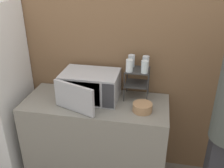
# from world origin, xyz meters

# --- Properties ---
(wall_back) EXTENTS (8.00, 0.06, 2.60)m
(wall_back) POSITION_xyz_m (0.00, 0.65, 1.30)
(wall_back) COLOR brown
(wall_back) RESTS_ON ground_plane
(counter) EXTENTS (1.44, 0.61, 0.94)m
(counter) POSITION_xyz_m (0.00, 0.30, 0.47)
(counter) COLOR gray
(counter) RESTS_ON ground_plane
(microwave) EXTENTS (0.57, 0.55, 0.28)m
(microwave) POSITION_xyz_m (-0.07, 0.36, 1.08)
(microwave) COLOR #ADADB2
(microwave) RESTS_ON counter
(dish_rack) EXTENTS (0.24, 0.22, 0.31)m
(dish_rack) POSITION_xyz_m (0.39, 0.47, 1.16)
(dish_rack) COLOR #333333
(dish_rack) RESTS_ON counter
(glass_front_left) EXTENTS (0.07, 0.07, 0.12)m
(glass_front_left) POSITION_xyz_m (0.32, 0.41, 1.31)
(glass_front_left) COLOR silver
(glass_front_left) RESTS_ON dish_rack
(glass_back_right) EXTENTS (0.07, 0.07, 0.12)m
(glass_back_right) POSITION_xyz_m (0.46, 0.54, 1.31)
(glass_back_right) COLOR silver
(glass_back_right) RESTS_ON dish_rack
(glass_front_right) EXTENTS (0.07, 0.07, 0.12)m
(glass_front_right) POSITION_xyz_m (0.46, 0.41, 1.31)
(glass_front_right) COLOR silver
(glass_front_right) RESTS_ON dish_rack
(glass_back_left) EXTENTS (0.07, 0.07, 0.12)m
(glass_back_left) POSITION_xyz_m (0.32, 0.54, 1.31)
(glass_back_left) COLOR silver
(glass_back_left) RESTS_ON dish_rack
(bowl) EXTENTS (0.18, 0.18, 0.08)m
(bowl) POSITION_xyz_m (0.47, 0.22, 0.98)
(bowl) COLOR #AD7F56
(bowl) RESTS_ON counter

